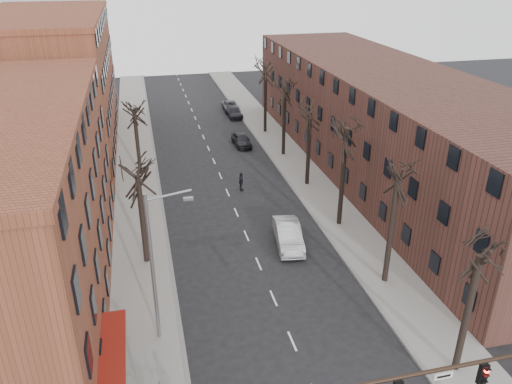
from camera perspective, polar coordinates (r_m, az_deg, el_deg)
sidewalk_left at (r=51.41m, az=-13.50°, el=2.37°), size 4.00×90.00×0.15m
sidewalk_right at (r=53.53m, az=3.84°, el=3.97°), size 4.00×90.00×0.15m
building_left_far at (r=58.66m, az=-22.31°, el=11.15°), size 12.00×28.00×14.00m
building_right at (r=50.51m, az=14.48°, el=7.82°), size 12.00×50.00×10.00m
tree_right_a at (r=29.43m, az=21.74°, el=-18.35°), size 5.20×5.20×10.00m
tree_right_b at (r=34.58m, az=14.45°, el=-9.90°), size 5.20×5.20×10.80m
tree_right_c at (r=40.66m, az=9.43°, el=-3.70°), size 5.20×5.20×11.60m
tree_right_d at (r=47.32m, az=5.83°, el=0.84°), size 5.20×5.20×10.00m
tree_right_e at (r=54.34m, az=3.13°, el=4.23°), size 5.20×5.20×10.80m
tree_right_f at (r=61.60m, az=1.04°, el=6.83°), size 5.20×5.20×11.60m
tree_left_a at (r=36.27m, az=-12.34°, el=-7.85°), size 5.20×5.20×9.50m
tree_left_b at (r=50.50m, az=-13.02°, el=1.91°), size 5.20×5.20×9.50m
streetlight at (r=26.82m, az=-11.45°, el=-7.89°), size 2.45×0.22×9.03m
silver_sedan at (r=37.10m, az=3.71°, el=-4.93°), size 2.44×5.27×1.67m
parked_car_near at (r=56.88m, az=-1.69°, el=6.01°), size 1.90×4.31×1.44m
parked_car_mid at (r=67.75m, az=-2.52°, el=9.09°), size 1.83×4.40×1.27m
parked_car_far at (r=70.90m, az=-2.94°, el=9.80°), size 2.13×4.46×1.23m
pedestrian_crossing at (r=45.53m, az=-1.71°, el=1.19°), size 0.44×1.06×1.80m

